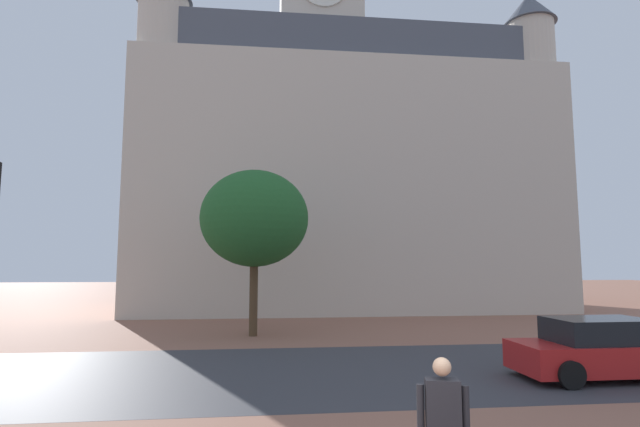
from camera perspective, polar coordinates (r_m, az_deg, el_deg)
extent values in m
plane|color=#93604C|center=(14.88, -1.14, -17.07)|extent=(120.00, 120.00, 0.00)
cube|color=#38383D|center=(13.09, -0.39, -18.59)|extent=(120.00, 7.00, 0.00)
cube|color=beige|center=(32.37, 2.67, 1.95)|extent=(25.24, 13.53, 14.68)
cube|color=#4C515B|center=(34.61, 2.60, 16.09)|extent=(23.22, 12.45, 2.40)
cube|color=beige|center=(33.29, -0.12, 10.86)|extent=(5.51, 5.51, 25.05)
cylinder|color=beige|center=(27.79, -19.00, 6.94)|extent=(2.80, 2.80, 17.86)
cylinder|color=beige|center=(31.49, 24.76, 5.52)|extent=(2.80, 2.80, 17.71)
cone|color=#4C515B|center=(34.75, 23.99, 21.67)|extent=(3.20, 3.20, 2.00)
cube|color=#232328|center=(6.15, 14.70, -21.68)|extent=(0.44, 0.31, 0.62)
cylinder|color=#232328|center=(6.20, 17.28, -21.95)|extent=(0.09, 0.09, 0.59)
cylinder|color=#232328|center=(6.14, 12.11, -22.25)|extent=(0.09, 0.09, 0.59)
cube|color=black|center=(6.24, 14.56, -21.25)|extent=(0.30, 0.20, 0.40)
sphere|color=tan|center=(6.04, 14.58, -17.57)|extent=(0.22, 0.22, 0.22)
cube|color=red|center=(14.09, 30.95, -14.67)|extent=(4.26, 1.73, 0.70)
cube|color=black|center=(14.00, 30.81, -12.06)|extent=(2.39, 1.52, 0.59)
cylinder|color=black|center=(15.65, 33.28, -14.37)|extent=(0.64, 0.22, 0.64)
cylinder|color=black|center=(14.08, 24.05, -15.87)|extent=(0.64, 0.22, 0.64)
cylinder|color=black|center=(12.64, 28.15, -16.88)|extent=(0.64, 0.22, 0.64)
cylinder|color=#4C3823|center=(19.06, -8.07, -10.16)|extent=(0.33, 0.33, 2.91)
ellipsoid|color=#235B28|center=(19.09, -7.93, -0.58)|extent=(4.33, 4.33, 3.90)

